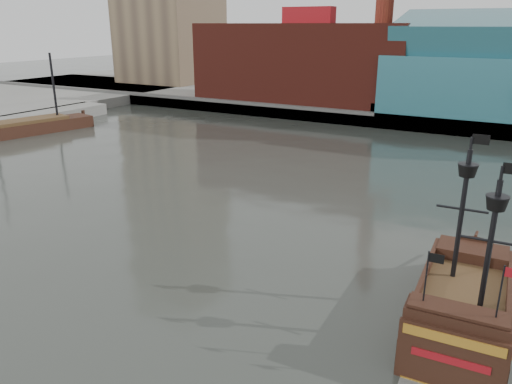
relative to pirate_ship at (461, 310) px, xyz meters
The scene contains 6 objects.
ground 18.03m from the pirate_ship, 158.69° to the right, with size 400.00×400.00×0.00m, color #262924.
promenade_far 87.09m from the pirate_ship, 101.10° to the left, with size 220.00×60.00×2.00m, color slate.
seawall 58.42m from the pirate_ship, 106.68° to the left, with size 220.00×1.00×2.60m, color #4C4C49.
pier 78.36m from the pirate_ship, 162.58° to the left, with size 6.00×40.00×2.00m, color slate.
pirate_ship is the anchor object (origin of this frame).
docked_vessel 72.90m from the pirate_ship, 161.24° to the left, with size 9.31×21.30×14.13m.
Camera 1 is at (18.69, -21.26, 16.79)m, focal length 35.00 mm.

